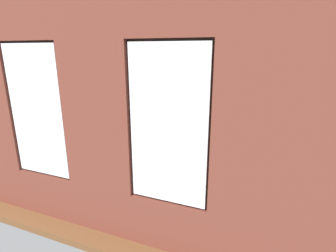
{
  "coord_description": "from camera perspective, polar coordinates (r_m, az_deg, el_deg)",
  "views": [
    {
      "loc": [
        -2.04,
        5.23,
        2.48
      ],
      "look_at": [
        -0.08,
        0.4,
        0.96
      ],
      "focal_mm": 28.0,
      "sensor_mm": 36.0,
      "label": 1
    }
  ],
  "objects": [
    {
      "name": "cup_ceramic",
      "position": [
        6.09,
        8.07,
        -3.38
      ],
      "size": [
        0.08,
        0.08,
        0.09
      ],
      "primitive_type": "cylinder",
      "color": "#B23D38",
      "rests_on": "coffee_table"
    },
    {
      "name": "potted_plant_corner_far_left",
      "position": [
        3.78,
        26.49,
        -17.41
      ],
      "size": [
        0.51,
        0.51,
        0.78
      ],
      "color": "gray",
      "rests_on": "ground_plane"
    },
    {
      "name": "potted_plant_between_couches",
      "position": [
        3.96,
        2.37,
        -10.72
      ],
      "size": [
        0.96,
        0.9,
        1.36
      ],
      "color": "beige",
      "rests_on": "ground_plane"
    },
    {
      "name": "coffee_table",
      "position": [
        6.11,
        3.79,
        -4.09
      ],
      "size": [
        1.58,
        0.73,
        0.41
      ],
      "color": "#A87547",
      "rests_on": "ground_plane"
    },
    {
      "name": "table_plant_small",
      "position": [
        6.19,
        2.36,
        -1.82
      ],
      "size": [
        0.19,
        0.19,
        0.29
      ],
      "color": "beige",
      "rests_on": "coffee_table"
    },
    {
      "name": "white_wall_right",
      "position": [
        7.16,
        -22.97,
        8.39
      ],
      "size": [
        0.1,
        4.96,
        3.32
      ],
      "primitive_type": "cube",
      "color": "silver",
      "rests_on": "ground_plane"
    },
    {
      "name": "tv_flatscreen",
      "position": [
        6.91,
        -21.87,
        2.12
      ],
      "size": [
        1.12,
        0.2,
        0.77
      ],
      "color": "black",
      "rests_on": "media_console"
    },
    {
      "name": "potted_plant_by_left_couch",
      "position": [
        6.77,
        20.07,
        -2.98
      ],
      "size": [
        0.33,
        0.33,
        0.56
      ],
      "color": "gray",
      "rests_on": "ground_plane"
    },
    {
      "name": "potted_plant_mid_room_small",
      "position": [
        6.56,
        13.13,
        -3.52
      ],
      "size": [
        0.31,
        0.31,
        0.49
      ],
      "color": "beige",
      "rests_on": "ground_plane"
    },
    {
      "name": "couch_by_window",
      "position": [
        4.73,
        -15.06,
        -11.42
      ],
      "size": [
        1.99,
        0.87,
        0.8
      ],
      "color": "black",
      "rests_on": "ground_plane"
    },
    {
      "name": "brick_wall_with_windows",
      "position": [
        3.44,
        -15.17,
        1.61
      ],
      "size": [
        6.07,
        0.3,
        3.32
      ],
      "color": "brown",
      "rests_on": "ground_plane"
    },
    {
      "name": "potted_plant_near_tv",
      "position": [
        5.92,
        -24.71,
        -4.21
      ],
      "size": [
        0.59,
        0.59,
        0.87
      ],
      "color": "gray",
      "rests_on": "ground_plane"
    },
    {
      "name": "potted_plant_foreground_right",
      "position": [
        8.65,
        -9.4,
        2.78
      ],
      "size": [
        0.72,
        0.75,
        1.2
      ],
      "color": "brown",
      "rests_on": "ground_plane"
    },
    {
      "name": "ground_plane",
      "position": [
        6.16,
        0.72,
        -8.0
      ],
      "size": [
        6.67,
        5.96,
        0.1
      ],
      "primitive_type": "cube",
      "color": "brown"
    },
    {
      "name": "couch_left",
      "position": [
        5.52,
        23.52,
        -8.1
      ],
      "size": [
        0.9,
        1.82,
        0.8
      ],
      "rotation": [
        0.0,
        0.0,
        1.55
      ],
      "color": "black",
      "rests_on": "ground_plane"
    },
    {
      "name": "papasan_chair",
      "position": [
        7.86,
        2.16,
        1.11
      ],
      "size": [
        1.01,
        1.01,
        0.66
      ],
      "color": "olive",
      "rests_on": "ground_plane"
    },
    {
      "name": "media_console",
      "position": [
        7.09,
        -21.33,
        -3.06
      ],
      "size": [
        1.24,
        0.42,
        0.54
      ],
      "primitive_type": "cube",
      "color": "black",
      "rests_on": "ground_plane"
    },
    {
      "name": "remote_black",
      "position": [
        5.96,
        4.55,
        -4.05
      ],
      "size": [
        0.18,
        0.1,
        0.02
      ],
      "primitive_type": "cube",
      "rotation": [
        0.0,
        0.0,
        4.38
      ],
      "color": "black",
      "rests_on": "coffee_table"
    }
  ]
}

